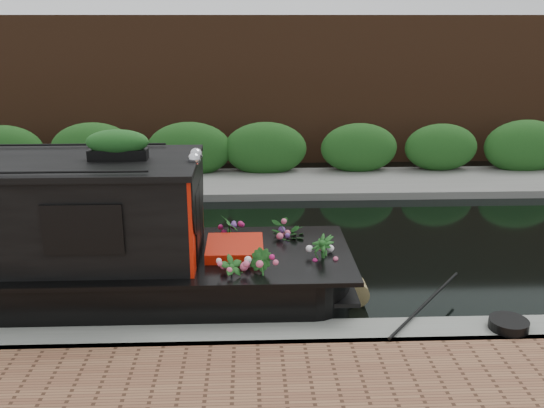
{
  "coord_description": "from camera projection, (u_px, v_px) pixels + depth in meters",
  "views": [
    {
      "loc": [
        1.59,
        -9.95,
        3.97
      ],
      "look_at": [
        1.95,
        -0.6,
        1.06
      ],
      "focal_mm": 40.0,
      "sensor_mm": 36.0,
      "label": 1
    }
  ],
  "objects": [
    {
      "name": "far_brick_wall",
      "position": [
        194.0,
        160.0,
        17.48
      ],
      "size": [
        40.0,
        1.0,
        8.0
      ],
      "primitive_type": "cube",
      "color": "#4A2A19",
      "rests_on": "ground"
    },
    {
      "name": "coiled_mooring_rope",
      "position": [
        509.0,
        324.0,
        7.51
      ],
      "size": [
        0.49,
        0.49,
        0.12
      ],
      "primitive_type": "cylinder",
      "color": "black",
      "rests_on": "near_bank_coping"
    },
    {
      "name": "rope_fender",
      "position": [
        355.0,
        291.0,
        8.73
      ],
      "size": [
        0.35,
        0.37,
        0.35
      ],
      "primitive_type": "cylinder",
      "rotation": [
        1.57,
        0.0,
        0.0
      ],
      "color": "olive",
      "rests_on": "ground"
    },
    {
      "name": "far_hedge",
      "position": [
        187.0,
        178.0,
        15.48
      ],
      "size": [
        40.0,
        1.1,
        2.8
      ],
      "primitive_type": "cube",
      "color": "#1D4C19",
      "rests_on": "ground"
    },
    {
      "name": "far_bank_path",
      "position": [
        183.0,
        188.0,
        14.62
      ],
      "size": [
        40.0,
        2.4,
        0.34
      ],
      "primitive_type": "cube",
      "color": "slate",
      "rests_on": "ground"
    },
    {
      "name": "ground",
      "position": [
        159.0,
        253.0,
        10.61
      ],
      "size": [
        80.0,
        80.0,
        0.0
      ],
      "primitive_type": "plane",
      "color": "black",
      "rests_on": "ground"
    },
    {
      "name": "near_bank_coping",
      "position": [
        122.0,
        352.0,
        7.46
      ],
      "size": [
        40.0,
        0.6,
        0.5
      ],
      "primitive_type": "cube",
      "color": "slate",
      "rests_on": "ground"
    }
  ]
}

